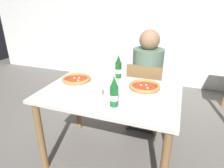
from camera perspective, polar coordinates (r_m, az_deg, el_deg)
ground_plane at (r=2.16m, az=-0.48°, el=-20.45°), size 8.00×8.00×0.00m
back_wall_tiled at (r=3.71m, az=12.03°, el=19.85°), size 7.00×0.10×2.60m
dining_table_main at (r=1.78m, az=-0.55°, el=-5.47°), size 1.20×0.80×0.75m
chair_behind_table at (r=2.33m, az=9.49°, el=-2.75°), size 0.42×0.42×0.85m
diner_seated at (r=2.33m, az=9.97°, el=0.00°), size 0.34×0.34×1.21m
pizza_margherita_near at (r=1.79m, az=9.48°, el=-0.83°), size 0.31×0.31×0.04m
pizza_marinara_far at (r=1.96m, az=-10.31°, el=1.31°), size 0.30×0.30×0.04m
beer_bottle_left at (r=2.00m, az=1.87°, el=4.69°), size 0.07×0.07×0.25m
beer_bottle_center at (r=1.45m, az=0.61°, el=-2.74°), size 0.07×0.07×0.25m
napkin_with_cutlery at (r=1.43m, az=8.39°, el=-8.15°), size 0.23×0.23×0.01m
paper_cup at (r=1.61m, az=-3.97°, el=-2.23°), size 0.07×0.07×0.09m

